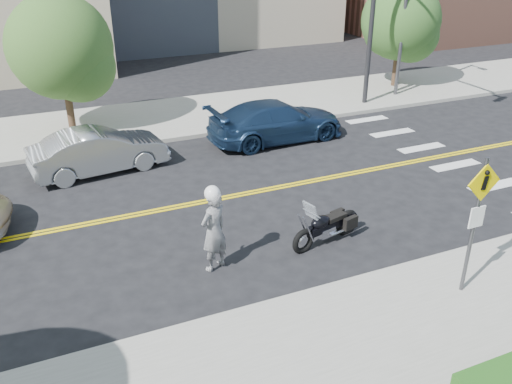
{
  "coord_description": "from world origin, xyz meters",
  "views": [
    {
      "loc": [
        -3.5,
        -13.14,
        7.01
      ],
      "look_at": [
        1.24,
        -2.26,
        1.2
      ],
      "focal_mm": 38.0,
      "sensor_mm": 36.0,
      "label": 1
    }
  ],
  "objects": [
    {
      "name": "ground_plane",
      "position": [
        0.0,
        0.0,
        0.0
      ],
      "size": [
        120.0,
        120.0,
        0.0
      ],
      "primitive_type": "plane",
      "color": "black",
      "rests_on": "ground"
    },
    {
      "name": "sidewalk_far",
      "position": [
        0.0,
        7.5,
        0.07
      ],
      "size": [
        60.0,
        5.0,
        0.15
      ],
      "primitive_type": "cube",
      "color": "#9E9B91",
      "rests_on": "ground_plane"
    },
    {
      "name": "lamp_post",
      "position": [
        12.0,
        6.5,
        4.15
      ],
      "size": [
        0.16,
        0.16,
        8.0
      ],
      "primitive_type": "cylinder",
      "color": "#4C4C51",
      "rests_on": "sidewalk_far"
    },
    {
      "name": "pedestrian_sign",
      "position": [
        4.2,
        -6.31,
        1.96
      ],
      "size": [
        0.78,
        0.08,
        3.0
      ],
      "color": "#4C4C51",
      "rests_on": "sidewalk_near"
    },
    {
      "name": "motorcyclist",
      "position": [
        -0.21,
        -3.25,
        1.03
      ],
      "size": [
        0.84,
        0.73,
        2.07
      ],
      "rotation": [
        0.0,
        0.0,
        3.59
      ],
      "color": "#A5A4A9",
      "rests_on": "ground"
    },
    {
      "name": "motorcycle",
      "position": [
        2.69,
        -3.27,
        0.63
      ],
      "size": [
        2.16,
        1.11,
        1.26
      ],
      "primitive_type": null,
      "rotation": [
        0.0,
        0.0,
        0.24
      ],
      "color": "black",
      "rests_on": "ground"
    },
    {
      "name": "parked_car_silver",
      "position": [
        -1.7,
        3.34,
        0.7
      ],
      "size": [
        4.38,
        2.01,
        1.39
      ],
      "primitive_type": "imported",
      "rotation": [
        0.0,
        0.0,
        1.7
      ],
      "color": "gray",
      "rests_on": "ground"
    },
    {
      "name": "parked_car_blue",
      "position": [
        4.62,
        3.67,
        0.73
      ],
      "size": [
        5.11,
        2.25,
        1.46
      ],
      "primitive_type": "imported",
      "rotation": [
        0.0,
        0.0,
        1.61
      ],
      "color": "navy",
      "rests_on": "ground"
    },
    {
      "name": "tree_far_a",
      "position": [
        -2.09,
        7.45,
        3.21
      ],
      "size": [
        3.71,
        3.71,
        5.07
      ],
      "rotation": [
        0.0,
        0.0,
        -0.19
      ],
      "color": "#382619",
      "rests_on": "ground"
    },
    {
      "name": "tree_far_b",
      "position": [
        12.87,
        7.82,
        3.18
      ],
      "size": [
        3.61,
        3.61,
        4.99
      ],
      "rotation": [
        0.0,
        0.0,
        0.27
      ],
      "color": "#382619",
      "rests_on": "ground"
    }
  ]
}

